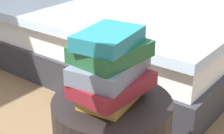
# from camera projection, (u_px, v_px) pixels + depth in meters

# --- Properties ---
(bed) EXTENTS (1.55, 2.01, 0.62)m
(bed) POSITION_uv_depth(u_px,v_px,m) (118.00, 29.00, 2.77)
(bed) COLOR #2D2D33
(bed) RESTS_ON ground_plane
(book_ochre) EXTENTS (0.27, 0.19, 0.05)m
(book_ochre) POSITION_uv_depth(u_px,v_px,m) (113.00, 95.00, 1.30)
(book_ochre) COLOR #B7842D
(book_ochre) RESTS_ON side_table
(book_maroon) EXTENTS (0.30, 0.21, 0.06)m
(book_maroon) POSITION_uv_depth(u_px,v_px,m) (113.00, 85.00, 1.26)
(book_maroon) COLOR maroon
(book_maroon) RESTS_ON book_ochre
(book_slate) EXTENTS (0.32, 0.23, 0.06)m
(book_slate) POSITION_uv_depth(u_px,v_px,m) (110.00, 67.00, 1.26)
(book_slate) COLOR slate
(book_slate) RESTS_ON book_maroon
(book_forest) EXTENTS (0.28, 0.22, 0.06)m
(book_forest) POSITION_uv_depth(u_px,v_px,m) (111.00, 51.00, 1.24)
(book_forest) COLOR #1E512D
(book_forest) RESTS_ON book_slate
(book_teal) EXTENTS (0.26, 0.20, 0.05)m
(book_teal) POSITION_uv_depth(u_px,v_px,m) (109.00, 38.00, 1.20)
(book_teal) COLOR #1E727F
(book_teal) RESTS_ON book_forest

